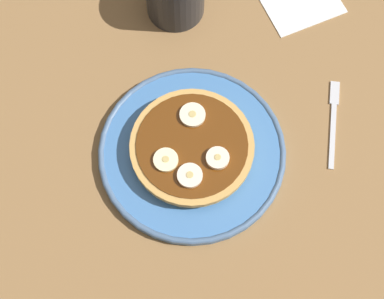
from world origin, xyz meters
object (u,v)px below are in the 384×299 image
object	(u,v)px
banana_slice_0	(192,115)
banana_slice_1	(190,176)
plate	(192,152)
banana_slice_2	(218,158)
banana_slice_3	(165,159)
fork	(334,118)
pancake_stack	(192,146)

from	to	relation	value
banana_slice_0	banana_slice_1	bearing A→B (deg)	144.17
plate	banana_slice_0	xyz separation A→B (cm)	(3.30, -2.26, 2.92)
banana_slice_2	banana_slice_1	bearing A→B (deg)	89.67
banana_slice_1	banana_slice_2	size ratio (longest dim) A/B	1.08
plate	banana_slice_1	world-z (taller)	banana_slice_1
banana_slice_0	banana_slice_1	distance (cm)	8.27
banana_slice_2	banana_slice_3	distance (cm)	6.58
plate	fork	bearing A→B (deg)	-108.71
banana_slice_0	banana_slice_1	size ratio (longest dim) A/B	1.06
banana_slice_2	banana_slice_3	xyz separation A→B (cm)	(3.58, 5.53, -0.11)
fork	pancake_stack	bearing A→B (deg)	70.61
plate	pancake_stack	xyz separation A→B (cm)	(0.20, -0.14, 1.59)
banana_slice_0	fork	world-z (taller)	banana_slice_0
pancake_stack	fork	xyz separation A→B (cm)	(-6.59, -18.73, -2.12)
plate	banana_slice_3	bearing A→B (deg)	87.85
banana_slice_0	banana_slice_3	distance (cm)	6.96
banana_slice_0	banana_slice_3	world-z (taller)	same
pancake_stack	banana_slice_2	world-z (taller)	banana_slice_2
plate	pancake_stack	bearing A→B (deg)	-34.42
plate	pancake_stack	world-z (taller)	pancake_stack
plate	banana_slice_2	size ratio (longest dim) A/B	8.35
banana_slice_0	banana_slice_2	bearing A→B (deg)	174.20
banana_slice_0	banana_slice_2	distance (cm)	6.76
plate	banana_slice_2	world-z (taller)	banana_slice_2
banana_slice_1	banana_slice_3	size ratio (longest dim) A/B	1.01
fork	banana_slice_2	bearing A→B (deg)	80.28
banana_slice_3	fork	xyz separation A→B (cm)	(-6.54, -22.81, -3.43)
banana_slice_1	banana_slice_2	distance (cm)	4.16
banana_slice_0	banana_slice_3	bearing A→B (deg)	116.92
banana_slice_0	fork	distance (cm)	19.53
banana_slice_3	fork	size ratio (longest dim) A/B	0.30
pancake_stack	banana_slice_2	bearing A→B (deg)	-158.34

